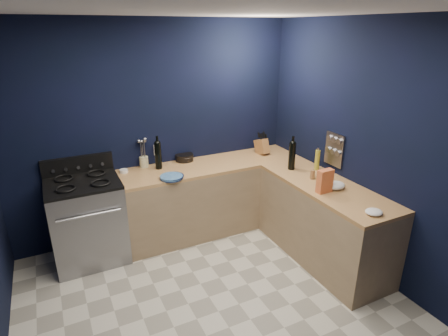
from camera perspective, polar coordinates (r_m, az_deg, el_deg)
floor at (r=3.67m, az=-0.87°, el=-21.61°), size 3.50×3.50×0.02m
ceiling at (r=2.70m, az=-1.20°, el=23.82°), size 3.50×3.50×0.02m
wall_back at (r=4.51m, az=-10.63°, el=5.57°), size 3.50×0.02×2.60m
wall_right at (r=3.98m, az=22.61°, el=2.15°), size 0.02×3.50×2.60m
cab_back at (r=4.72m, az=-1.79°, el=-4.65°), size 2.30×0.63×0.86m
top_back at (r=4.54m, az=-1.86°, el=0.46°), size 2.30×0.63×0.04m
cab_right at (r=4.28m, az=15.20°, el=-8.36°), size 0.63×1.67×0.86m
top_right at (r=4.08m, az=15.79°, el=-2.84°), size 0.63×1.67×0.04m
gas_range at (r=4.37m, az=-20.49°, el=-7.94°), size 0.76×0.66×0.92m
oven_door at (r=4.09m, az=-19.93°, el=-10.05°), size 0.59×0.02×0.42m
cooktop at (r=4.17m, az=-21.31°, el=-2.21°), size 0.76×0.66×0.03m
backguard at (r=4.41m, az=-21.91°, el=0.45°), size 0.76×0.06×0.20m
spice_panel at (r=4.35m, az=16.87°, el=2.78°), size 0.02×0.28×0.38m
wall_outlet at (r=4.56m, az=-10.37°, el=2.84°), size 0.09×0.02×0.13m
plate_stack at (r=4.13m, az=-8.22°, el=-1.42°), size 0.31×0.31×0.03m
ramekin at (r=4.41m, az=-15.40°, el=-0.45°), size 0.12×0.12×0.04m
utensil_crock at (r=4.51m, az=-12.42°, el=0.94°), size 0.14×0.14×0.13m
wine_bottle_back at (r=4.39m, az=-10.26°, el=1.91°), size 0.10×0.10×0.32m
lemon_basket at (r=4.65m, az=-6.20°, el=1.66°), size 0.25×0.25×0.09m
knife_block at (r=4.89m, az=5.93°, el=3.35°), size 0.14×0.24×0.24m
wine_bottle_right at (r=4.38m, az=10.58°, el=1.85°), size 0.10×0.10×0.33m
oil_bottle at (r=4.43m, az=14.37°, el=1.21°), size 0.07×0.07×0.24m
spice_jar_near at (r=4.18m, az=13.66°, el=-1.00°), size 0.06×0.06×0.11m
spice_jar_far at (r=4.22m, az=13.69°, el=-0.91°), size 0.06×0.06×0.09m
crouton_bag at (r=3.85m, az=15.50°, el=-1.98°), size 0.17×0.08×0.24m
towel_front at (r=4.00m, az=17.01°, el=-2.60°), size 0.24×0.22×0.07m
towel_end at (r=3.59m, az=22.40°, el=-6.37°), size 0.20×0.19×0.05m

